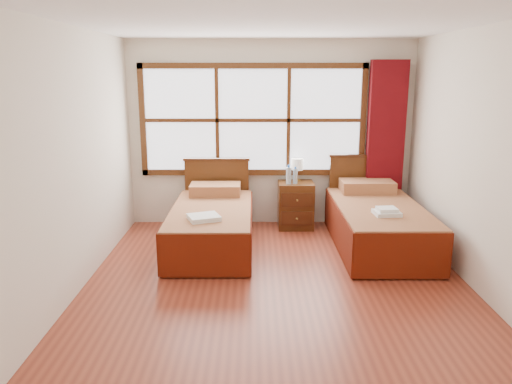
{
  "coord_description": "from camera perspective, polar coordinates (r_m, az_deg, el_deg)",
  "views": [
    {
      "loc": [
        -0.24,
        -4.81,
        2.16
      ],
      "look_at": [
        -0.21,
        0.7,
        0.83
      ],
      "focal_mm": 35.0,
      "sensor_mm": 36.0,
      "label": 1
    }
  ],
  "objects": [
    {
      "name": "lamp",
      "position": [
        7.09,
        4.74,
        3.11
      ],
      "size": [
        0.16,
        0.16,
        0.32
      ],
      "color": "gold",
      "rests_on": "nightstand"
    },
    {
      "name": "window",
      "position": [
        7.05,
        -0.36,
        8.21
      ],
      "size": [
        3.16,
        0.06,
        1.56
      ],
      "color": "white",
      "rests_on": "wall_back"
    },
    {
      "name": "bottle_far",
      "position": [
        6.91,
        4.51,
        1.85
      ],
      "size": [
        0.06,
        0.06,
        0.24
      ],
      "color": "#A1BDCF",
      "rests_on": "nightstand"
    },
    {
      "name": "bottle_near",
      "position": [
        6.87,
        3.75,
        1.91
      ],
      "size": [
        0.07,
        0.07,
        0.27
      ],
      "color": "#A1BDCF",
      "rests_on": "nightstand"
    },
    {
      "name": "towels_right",
      "position": [
        5.96,
        14.72,
        -2.2
      ],
      "size": [
        0.31,
        0.28,
        0.09
      ],
      "rotation": [
        0.0,
        0.0,
        0.08
      ],
      "color": "white",
      "rests_on": "bed_right"
    },
    {
      "name": "towels_left",
      "position": [
        5.71,
        -5.99,
        -2.91
      ],
      "size": [
        0.42,
        0.4,
        0.05
      ],
      "rotation": [
        0.0,
        0.0,
        0.36
      ],
      "color": "white",
      "rests_on": "bed_left"
    },
    {
      "name": "wall_left",
      "position": [
        5.19,
        -20.13,
        3.22
      ],
      "size": [
        0.0,
        4.5,
        4.5
      ],
      "primitive_type": "plane",
      "rotation": [
        1.57,
        0.0,
        1.57
      ],
      "color": "silver",
      "rests_on": "floor"
    },
    {
      "name": "ceiling",
      "position": [
        4.83,
        2.7,
        18.79
      ],
      "size": [
        4.5,
        4.5,
        0.0
      ],
      "primitive_type": "plane",
      "rotation": [
        3.14,
        0.0,
        0.0
      ],
      "color": "white",
      "rests_on": "wall_back"
    },
    {
      "name": "wall_back",
      "position": [
        7.11,
        1.67,
        6.63
      ],
      "size": [
        4.0,
        0.0,
        4.0
      ],
      "primitive_type": "plane",
      "rotation": [
        1.57,
        0.0,
        0.0
      ],
      "color": "silver",
      "rests_on": "floor"
    },
    {
      "name": "wall_right",
      "position": [
        5.37,
        24.4,
        3.15
      ],
      "size": [
        0.0,
        4.5,
        4.5
      ],
      "primitive_type": "plane",
      "rotation": [
        1.57,
        0.0,
        -1.57
      ],
      "color": "silver",
      "rests_on": "floor"
    },
    {
      "name": "floor",
      "position": [
        5.28,
        2.38,
        -10.6
      ],
      "size": [
        4.5,
        4.5,
        0.0
      ],
      "primitive_type": "plane",
      "color": "brown",
      "rests_on": "ground"
    },
    {
      "name": "nightstand",
      "position": [
        7.07,
        4.55,
        -1.49
      ],
      "size": [
        0.49,
        0.48,
        0.65
      ],
      "color": "#4C2810",
      "rests_on": "floor"
    },
    {
      "name": "curtain",
      "position": [
        7.23,
        14.54,
        5.27
      ],
      "size": [
        0.5,
        0.16,
        2.3
      ],
      "primitive_type": "cube",
      "color": "#61090E",
      "rests_on": "wall_back"
    },
    {
      "name": "bed_left",
      "position": [
        6.31,
        -5.05,
        -3.64
      ],
      "size": [
        1.0,
        2.02,
        0.97
      ],
      "color": "#3D1E0C",
      "rests_on": "floor"
    },
    {
      "name": "bed_right",
      "position": [
        6.47,
        13.71,
        -3.4
      ],
      "size": [
        1.06,
        2.08,
        1.03
      ],
      "color": "#3D1E0C",
      "rests_on": "floor"
    }
  ]
}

